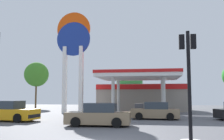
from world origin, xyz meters
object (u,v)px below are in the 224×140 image
Objects in this scene: station_pole_sign at (73,49)px; car_1 at (155,111)px; tree_1 at (129,82)px; tree_0 at (36,74)px; car_3 at (99,115)px; car_2 at (9,112)px; traffic_signal_0 at (190,104)px.

car_1 is at bearing -32.93° from station_pole_sign.
tree_0 is at bearing -175.76° from tree_1.
car_1 is 6.39m from car_3.
tree_1 is at bearing 66.66° from station_pole_sign.
car_1 is 0.97× the size of car_3.
car_2 is (-10.98, -3.35, 0.06)m from car_1.
car_3 is 27.01m from tree_0.
tree_0 is at bearing 124.23° from car_3.
car_1 is at bearing -42.00° from tree_0.
car_3 is 7.80m from traffic_signal_0.
tree_0 is 1.24× the size of tree_1.
car_2 reaches higher than car_3.
car_3 is 0.94× the size of traffic_signal_0.
car_2 is 14.64m from traffic_signal_0.
tree_0 is (-19.80, 28.05, 3.74)m from traffic_signal_0.
traffic_signal_0 is at bearing -83.72° from car_1.
tree_0 is 14.88m from tree_1.
traffic_signal_0 is (10.20, -17.15, -5.57)m from station_pole_sign.
car_1 is at bearing 55.90° from car_3.
tree_0 is (-7.57, 20.05, 4.62)m from car_2.
tree_0 reaches higher than car_3.
car_3 reaches higher than car_1.
station_pole_sign reaches higher than car_1.
car_3 is at bearing -64.19° from station_pole_sign.
station_pole_sign is at bearing -48.64° from tree_0.
traffic_signal_0 is at bearing -54.79° from tree_0.
station_pole_sign is 2.75× the size of car_3.
car_2 is at bearing 165.26° from car_3.
traffic_signal_0 is at bearing -33.20° from car_2.
car_3 is (5.37, -11.09, -6.50)m from station_pole_sign.
car_3 is at bearing -55.77° from tree_0.
tree_1 is at bearing 99.78° from traffic_signal_0.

